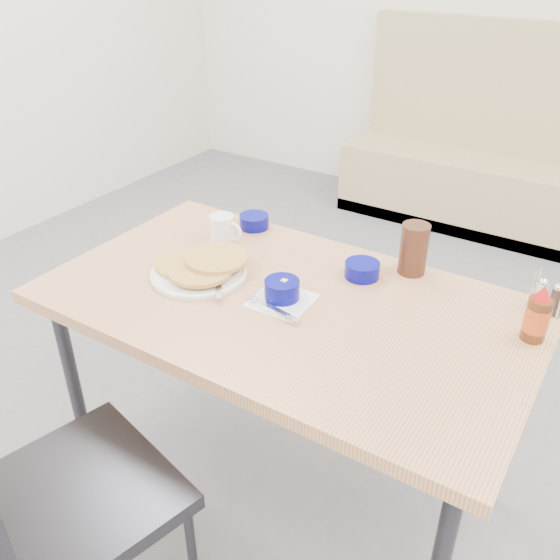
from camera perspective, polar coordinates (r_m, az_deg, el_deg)
The scene contains 12 objects.
ground at distance 2.08m, azimuth -3.58°, elevation -23.09°, with size 6.00×6.00×0.00m, color slate.
booth_bench at distance 4.05m, azimuth 20.23°, elevation 9.72°, with size 1.90×0.56×1.22m.
dining_table at distance 1.73m, azimuth 0.51°, elevation -3.52°, with size 1.40×0.80×0.76m.
diner_chair at distance 1.53m, azimuth -22.83°, elevation -18.27°, with size 0.55×0.55×1.00m.
pancake_plate at distance 1.82m, azimuth -7.69°, elevation 1.12°, with size 0.31×0.30×0.05m.
coffee_mug at distance 2.00m, azimuth -5.52°, elevation 4.94°, with size 0.12×0.08×0.09m.
grits_setting at distance 1.67m, azimuth 0.18°, elevation -1.22°, with size 0.19×0.17×0.07m.
creamer_bowl at distance 2.11m, azimuth -2.51°, elevation 5.65°, with size 0.10×0.10×0.05m.
butter_bowl at distance 1.81m, azimuth 7.90°, elevation 0.98°, with size 0.11×0.11×0.05m.
amber_tumbler at distance 1.84m, azimuth 12.75°, elevation 2.94°, with size 0.09×0.09×0.16m, color #391D12.
condiment_caddy at distance 1.79m, azimuth 24.36°, elevation -1.60°, with size 0.10×0.07×0.11m.
syrup_bottle at distance 1.64m, azimuth 23.51°, elevation -3.22°, with size 0.06×0.06×0.16m.
Camera 1 is at (0.76, -0.97, 1.67)m, focal length 38.00 mm.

